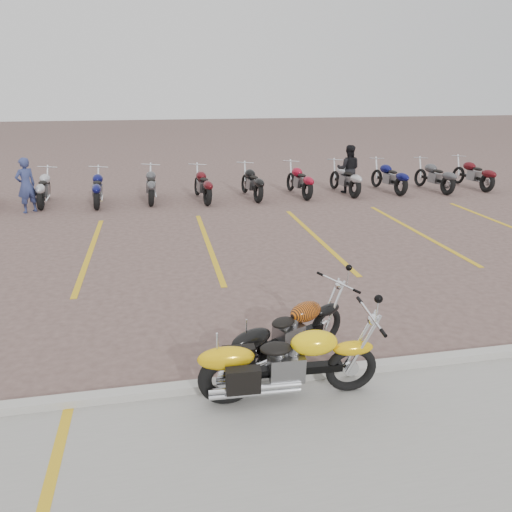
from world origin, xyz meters
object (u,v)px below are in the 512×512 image
(flame_cruiser, at_px, (287,335))
(person_b, at_px, (348,169))
(yellow_cruiser, at_px, (285,365))
(person_a, at_px, (26,185))

(flame_cruiser, relative_size, person_b, 1.10)
(person_b, bearing_deg, yellow_cruiser, 87.68)
(flame_cruiser, relative_size, person_a, 1.12)
(yellow_cruiser, xyz_separation_m, person_b, (5.23, 11.39, 0.38))
(person_a, bearing_deg, flame_cruiser, 79.67)
(yellow_cruiser, xyz_separation_m, person_a, (-5.10, 10.53, 0.37))
(person_a, bearing_deg, yellow_cruiser, 76.77)
(flame_cruiser, distance_m, person_a, 11.11)
(yellow_cruiser, relative_size, person_a, 1.34)
(yellow_cruiser, distance_m, person_a, 11.71)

